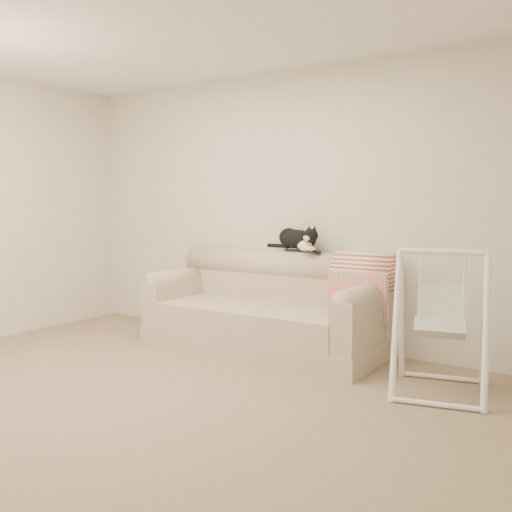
{
  "coord_description": "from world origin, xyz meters",
  "views": [
    {
      "loc": [
        2.78,
        -2.76,
        1.35
      ],
      "look_at": [
        0.08,
        1.27,
        0.9
      ],
      "focal_mm": 40.0,
      "sensor_mm": 36.0,
      "label": 1
    }
  ],
  "objects_px": {
    "tuxedo_cat": "(298,239)",
    "remote_a": "(294,250)",
    "remote_b": "(317,252)",
    "baby_swing": "(441,321)",
    "sofa": "(267,311)"
  },
  "relations": [
    {
      "from": "sofa",
      "to": "baby_swing",
      "type": "bearing_deg",
      "value": -11.92
    },
    {
      "from": "sofa",
      "to": "remote_b",
      "type": "relative_size",
      "value": 13.78
    },
    {
      "from": "tuxedo_cat",
      "to": "baby_swing",
      "type": "distance_m",
      "value": 1.71
    },
    {
      "from": "baby_swing",
      "to": "sofa",
      "type": "bearing_deg",
      "value": 168.08
    },
    {
      "from": "remote_b",
      "to": "remote_a",
      "type": "bearing_deg",
      "value": 175.43
    },
    {
      "from": "baby_swing",
      "to": "remote_b",
      "type": "bearing_deg",
      "value": 155.82
    },
    {
      "from": "tuxedo_cat",
      "to": "remote_b",
      "type": "bearing_deg",
      "value": -9.57
    },
    {
      "from": "tuxedo_cat",
      "to": "baby_swing",
      "type": "relative_size",
      "value": 0.59
    },
    {
      "from": "remote_a",
      "to": "baby_swing",
      "type": "distance_m",
      "value": 1.71
    },
    {
      "from": "remote_b",
      "to": "baby_swing",
      "type": "height_order",
      "value": "baby_swing"
    },
    {
      "from": "remote_a",
      "to": "baby_swing",
      "type": "relative_size",
      "value": 0.18
    },
    {
      "from": "sofa",
      "to": "remote_a",
      "type": "distance_m",
      "value": 0.63
    },
    {
      "from": "remote_b",
      "to": "tuxedo_cat",
      "type": "xyz_separation_m",
      "value": [
        -0.22,
        0.04,
        0.1
      ]
    },
    {
      "from": "tuxedo_cat",
      "to": "remote_a",
      "type": "bearing_deg",
      "value": -150.06
    },
    {
      "from": "tuxedo_cat",
      "to": "baby_swing",
      "type": "height_order",
      "value": "tuxedo_cat"
    }
  ]
}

